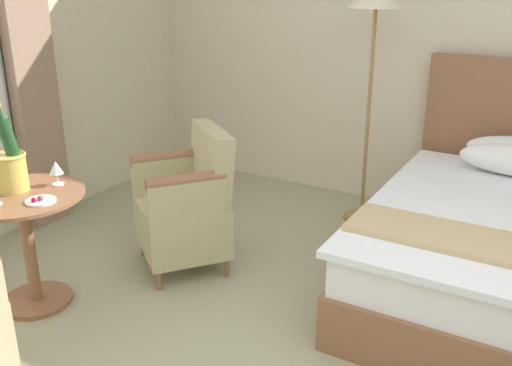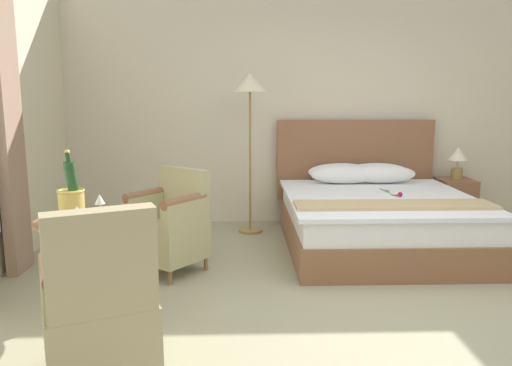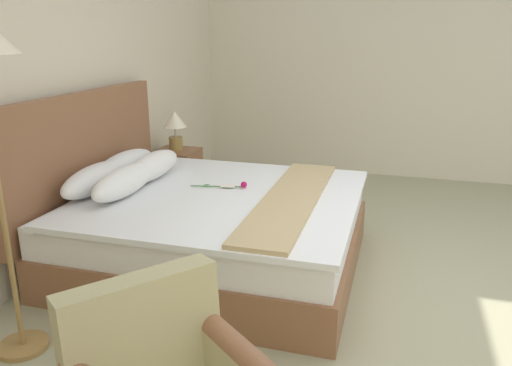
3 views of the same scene
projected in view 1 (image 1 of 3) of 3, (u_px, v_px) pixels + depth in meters
The scene contains 6 objects.
floor_lamp_brass at pixel (375, 14), 4.01m from camera, with size 0.39×0.39×1.83m.
side_table_round at pixel (27, 237), 3.27m from camera, with size 0.69×0.69×0.70m.
champagne_bucket at pixel (10, 165), 3.18m from camera, with size 0.20×0.20×0.51m.
wine_glass_near_edge at pixel (56, 169), 3.28m from camera, with size 0.08×0.08×0.14m.
snack_plate at pixel (40, 201), 3.06m from camera, with size 0.16×0.16×0.04m.
armchair_by_window at pixel (187, 206), 3.72m from camera, with size 0.79×0.79×0.93m.
Camera 1 is at (0.36, -1.77, 1.87)m, focal length 40.00 mm.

